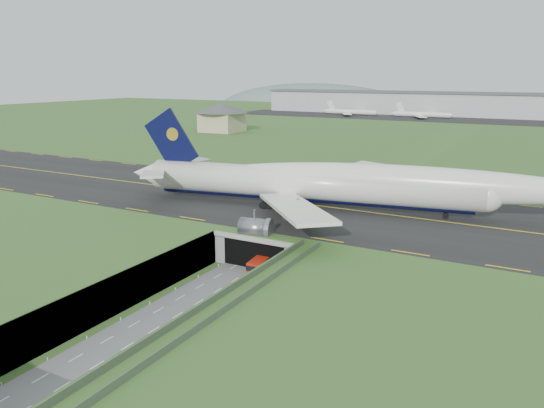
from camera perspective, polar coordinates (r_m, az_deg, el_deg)
The scene contains 10 objects.
ground at distance 87.02m, azimuth -4.70°, elevation -8.70°, with size 900.00×900.00×0.00m, color #346026.
airfield_deck at distance 85.92m, azimuth -4.74°, elevation -6.85°, with size 800.00×800.00×6.00m, color gray.
trench_road at distance 81.35m, azimuth -7.64°, elevation -10.37°, with size 12.00×75.00×0.20m, color slate.
taxiway at distance 112.74m, azimuth 4.45°, elevation -0.15°, with size 800.00×44.00×0.18m, color black.
tunnel_portal at distance 99.39m, azimuth 0.55°, elevation -3.69°, with size 17.00×22.30×6.00m.
guideway at distance 64.77m, azimuth -5.92°, elevation -11.83°, with size 3.00×53.00×7.05m.
jumbo_jet at distance 107.87m, azimuth 7.37°, elevation 2.11°, with size 97.20×61.38×20.63m.
shuttle_tram at distance 90.84m, azimuth -1.23°, elevation -6.62°, with size 3.32×6.96×2.76m.
service_building at distance 257.75m, azimuth -5.41°, elevation 9.53°, with size 25.69×25.69×13.67m.
cargo_terminal at distance 369.57m, azimuth 21.96°, elevation 9.88°, with size 320.00×67.00×15.60m.
Camera 1 is at (44.51, -66.94, 33.32)m, focal length 35.00 mm.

